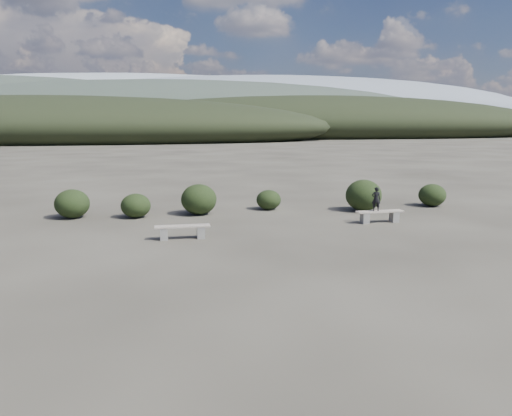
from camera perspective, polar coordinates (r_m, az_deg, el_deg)
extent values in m
plane|color=#312D26|center=(12.86, 6.19, -7.37)|extent=(1200.00, 1200.00, 0.00)
cube|color=slate|center=(16.49, -10.48, -2.91)|extent=(0.26, 0.35, 0.40)
cube|color=slate|center=(16.54, -6.32, -2.77)|extent=(0.26, 0.35, 0.40)
cube|color=gray|center=(16.46, -8.42, -2.08)|extent=(1.81, 0.41, 0.05)
cube|color=slate|center=(19.27, 12.33, -1.13)|extent=(0.27, 0.37, 0.41)
cube|color=slate|center=(19.81, 15.51, -0.96)|extent=(0.27, 0.37, 0.41)
cube|color=gray|center=(19.49, 13.97, -0.39)|extent=(1.84, 0.48, 0.05)
imported|color=black|center=(19.33, 13.56, 1.00)|extent=(0.38, 0.30, 0.92)
ellipsoid|color=black|center=(20.47, -13.58, 0.26)|extent=(1.18, 1.18, 0.97)
ellipsoid|color=black|center=(20.70, -6.55, 0.99)|extent=(1.47, 1.47, 1.26)
ellipsoid|color=black|center=(21.75, 1.45, 0.94)|extent=(1.07, 1.07, 0.86)
ellipsoid|color=black|center=(21.92, 12.20, 1.44)|extent=(1.54, 1.54, 1.35)
ellipsoid|color=black|center=(23.99, 19.50, 1.40)|extent=(1.22, 1.22, 1.01)
ellipsoid|color=black|center=(21.11, -20.27, 0.46)|extent=(1.36, 1.36, 1.15)
ellipsoid|color=black|center=(104.07, -21.97, 8.54)|extent=(110.00, 40.00, 12.00)
ellipsoid|color=black|center=(127.72, 7.86, 9.47)|extent=(120.00, 44.00, 14.00)
ellipsoid|color=#2D362C|center=(171.84, -8.75, 10.27)|extent=(190.00, 64.00, 24.00)
ellipsoid|color=gray|center=(320.39, 3.56, 10.92)|extent=(340.00, 110.00, 44.00)
ellipsoid|color=#8C969E|center=(412.75, -13.69, 10.79)|extent=(460.00, 140.00, 56.00)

